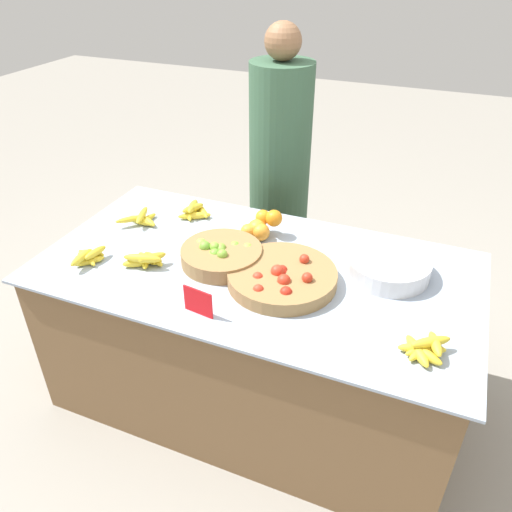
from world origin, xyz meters
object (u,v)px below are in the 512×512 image
Objects in this scene: price_sign at (198,302)px; metal_bowl at (388,266)px; lime_bowl at (221,255)px; tomato_basket at (282,277)px; vendor_person at (279,183)px.

metal_bowl is at bearing 48.85° from price_sign.
lime_bowl is at bearing 109.86° from price_sign.
metal_bowl is at bearing 30.15° from tomato_basket.
vendor_person reaches higher than metal_bowl.
lime_bowl is 0.78× the size of tomato_basket.
tomato_basket is at bearing -9.03° from lime_bowl.
vendor_person reaches higher than lime_bowl.
lime_bowl reaches higher than tomato_basket.
lime_bowl is 2.80× the size of price_sign.
tomato_basket is 3.58× the size of price_sign.
tomato_basket is 0.35m from price_sign.
metal_bowl is at bearing 14.61° from lime_bowl.
vendor_person is at bearing 135.72° from metal_bowl.
vendor_person is at bearing 94.05° from lime_bowl.
lime_bowl is 0.66m from metal_bowl.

